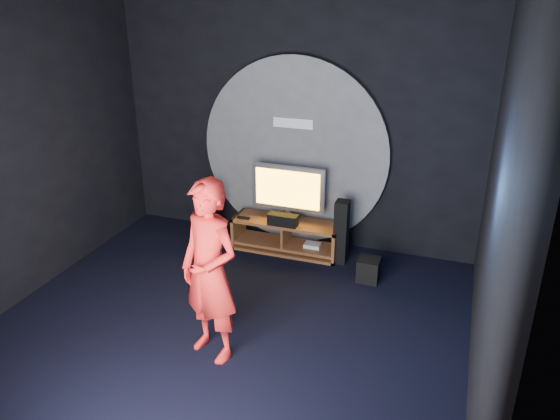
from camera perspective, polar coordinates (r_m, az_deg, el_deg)
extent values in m
plane|color=black|center=(5.99, -6.11, -12.71)|extent=(5.00, 5.00, 0.00)
cube|color=black|center=(7.39, 1.66, 9.49)|extent=(5.00, 0.04, 3.50)
cube|color=black|center=(3.35, -26.23, -10.88)|extent=(5.00, 0.04, 3.50)
cube|color=black|center=(6.62, -26.84, 5.37)|extent=(0.04, 5.00, 3.50)
cube|color=black|center=(4.69, 21.74, -0.41)|extent=(0.04, 5.00, 3.50)
cylinder|color=#515156|center=(7.46, 1.49, 6.03)|extent=(2.60, 0.08, 2.60)
cube|color=white|center=(7.30, 1.39, 9.07)|extent=(0.55, 0.03, 0.13)
cube|color=#975B2E|center=(7.41, 0.66, -1.28)|extent=(1.47, 0.45, 0.04)
cube|color=#975B2E|center=(7.55, 0.65, -3.56)|extent=(1.42, 0.42, 0.04)
cube|color=#975B2E|center=(7.73, -4.36, -1.93)|extent=(0.04, 0.45, 0.45)
cube|color=#975B2E|center=(7.32, 5.96, -3.51)|extent=(0.04, 0.45, 0.45)
cube|color=#975B2E|center=(7.48, 0.66, -2.43)|extent=(0.03, 0.40, 0.29)
cube|color=#975B2E|center=(7.59, 0.65, -4.10)|extent=(1.47, 0.45, 0.04)
cube|color=white|center=(7.43, 3.43, -3.69)|extent=(0.22, 0.16, 0.05)
cube|color=#B6B6BE|center=(7.45, 0.84, -0.79)|extent=(0.36, 0.22, 0.04)
cylinder|color=#B6B6BE|center=(7.43, 0.84, -0.30)|extent=(0.07, 0.07, 0.10)
cube|color=#B6B6BE|center=(7.29, 0.86, 2.29)|extent=(1.00, 0.06, 0.62)
cube|color=#FFAC23|center=(7.26, 0.77, 2.20)|extent=(0.89, 0.01, 0.51)
cube|color=black|center=(7.25, 0.30, -1.04)|extent=(0.40, 0.15, 0.15)
cube|color=black|center=(7.49, -3.84, -0.81)|extent=(0.18, 0.05, 0.02)
cube|color=black|center=(7.54, -7.56, -1.01)|extent=(0.17, 0.19, 0.87)
cube|color=black|center=(7.16, 6.42, -2.31)|extent=(0.17, 0.19, 0.87)
cube|color=black|center=(6.91, 9.24, -6.17)|extent=(0.27, 0.27, 0.29)
imported|color=red|center=(5.24, -7.34, -6.44)|extent=(0.78, 0.64, 1.85)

